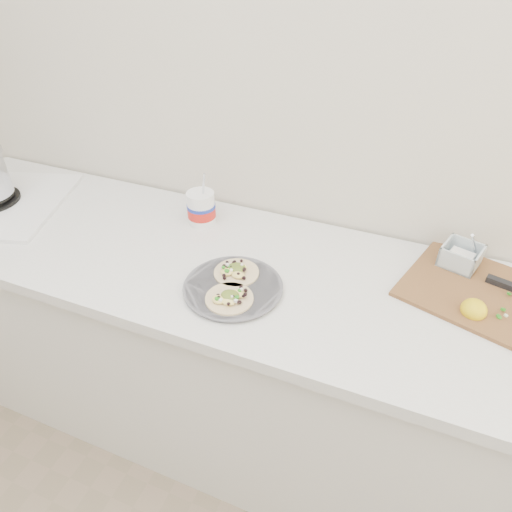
% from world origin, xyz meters
% --- Properties ---
extents(counter, '(2.44, 0.66, 0.90)m').
position_xyz_m(counter, '(0.00, 1.43, 0.45)').
color(counter, silver).
rests_on(counter, ground).
extents(taco_plate, '(0.29, 0.29, 0.04)m').
position_xyz_m(taco_plate, '(0.10, 1.30, 0.92)').
color(taco_plate, '#58575E').
rests_on(taco_plate, counter).
extents(tub, '(0.10, 0.10, 0.22)m').
position_xyz_m(tub, '(-0.15, 1.59, 0.97)').
color(tub, white).
rests_on(tub, counter).
extents(cutboard, '(0.56, 0.46, 0.08)m').
position_xyz_m(cutboard, '(0.79, 1.55, 0.92)').
color(cutboard, brown).
rests_on(cutboard, counter).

